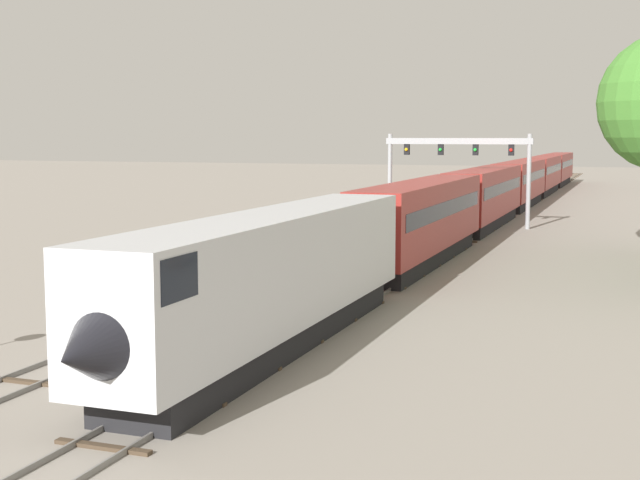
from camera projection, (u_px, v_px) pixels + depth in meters
The scene contains 5 objects.
ground_plane at pixel (158, 377), 27.33m from camera, with size 400.00×400.00×0.00m, color gray.
track_main at pixel (504, 215), 82.64m from camera, with size 2.60×200.00×0.16m.
track_near at pixel (391, 235), 65.84m from camera, with size 2.60×160.00×0.16m.
passenger_train at pixel (506, 188), 82.90m from camera, with size 3.04×133.57×4.80m.
signal_gantry at pixel (458, 159), 72.06m from camera, with size 12.10×0.49×7.64m.
Camera 1 is at (13.84, -23.31, 7.45)m, focal length 49.37 mm.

